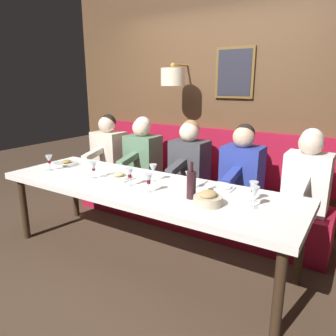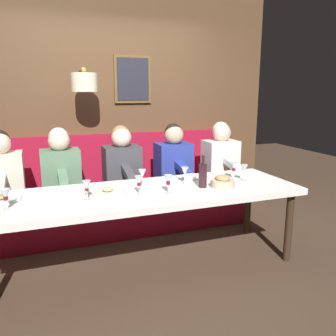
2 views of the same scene
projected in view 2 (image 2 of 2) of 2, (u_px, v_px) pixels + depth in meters
The scene contains 22 objects.
ground_plane at pixel (146, 266), 3.31m from camera, with size 12.00×12.00×0.00m, color #4C3828.
dining_table at pixel (145, 197), 3.17m from camera, with size 0.90×2.85×0.74m.
banquette_bench at pixel (123, 213), 4.08m from camera, with size 0.52×3.05×0.45m, color maroon.
back_wall_panel at pixel (110, 111), 4.35m from camera, with size 0.59×4.25×2.90m.
diner_nearest at pixel (221, 156), 4.37m from camera, with size 0.60×0.40×0.79m.
diner_near at pixel (174, 160), 4.15m from camera, with size 0.60×0.40×0.79m.
diner_middle at pixel (122, 164), 3.94m from camera, with size 0.60×0.40×0.79m.
diner_far at pixel (61, 168), 3.72m from camera, with size 0.60×0.40×0.79m.
diner_farthest at pixel (2, 172), 3.53m from camera, with size 0.60×0.40×0.79m.
place_setting_0 at pixel (2, 199), 2.88m from camera, with size 0.24×0.32×0.05m.
place_setting_1 at pixel (108, 191), 3.09m from camera, with size 0.24×0.32×0.05m.
place_setting_2 at pixel (192, 177), 3.63m from camera, with size 0.24×0.31×0.01m.
wine_glass_0 at pixel (142, 174), 3.26m from camera, with size 0.07×0.07×0.16m.
wine_glass_1 at pixel (139, 181), 3.02m from camera, with size 0.07×0.07×0.16m.
wine_glass_2 at pixel (234, 167), 3.57m from camera, with size 0.07×0.07×0.16m.
wine_glass_3 at pixel (168, 180), 3.05m from camera, with size 0.07×0.07×0.16m.
wine_glass_4 at pixel (244, 169), 3.48m from camera, with size 0.07×0.07×0.16m.
wine_glass_5 at pixel (185, 172), 3.36m from camera, with size 0.07×0.07×0.16m.
wine_glass_6 at pixel (5, 195), 2.63m from camera, with size 0.07×0.07×0.16m.
wine_glass_7 at pixel (87, 186), 2.87m from camera, with size 0.07×0.07×0.16m.
wine_bottle at pixel (203, 175), 3.24m from camera, with size 0.08×0.08×0.30m.
bread_bowl at pixel (223, 182), 3.26m from camera, with size 0.22×0.22×0.12m.
Camera 2 is at (-2.91, 0.86, 1.63)m, focal length 37.72 mm.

